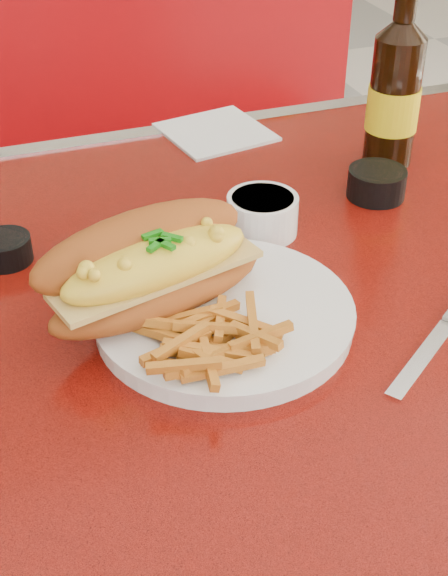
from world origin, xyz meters
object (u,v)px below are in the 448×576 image
object	(u,v)px
diner_table	(258,410)
gravy_ramekin	(262,214)
fork	(273,297)
sauce_cup_left	(5,248)
mac_hoagie	(151,266)
sauce_cup_right	(377,182)
beer_bottle	(395,90)
knife	(445,328)
dinner_plate	(224,315)
booth_bench_far	(111,269)

from	to	relation	value
diner_table	gravy_ramekin	xyz separation A→B (m)	(0.04, 0.10, 0.18)
fork	sauce_cup_left	xyz separation A→B (m)	(-0.22, 0.18, -0.00)
mac_hoagie	gravy_ramekin	distance (m)	0.19
gravy_ramekin	sauce_cup_right	xyz separation A→B (m)	(0.16, 0.03, -0.00)
gravy_ramekin	beer_bottle	world-z (taller)	beer_bottle
fork	knife	size ratio (longest dim) A/B	0.83
mac_hoagie	knife	size ratio (longest dim) A/B	1.43
gravy_ramekin	sauce_cup_right	size ratio (longest dim) A/B	0.94
sauce_cup_left	knife	xyz separation A→B (m)	(0.36, -0.26, -0.01)
dinner_plate	mac_hoagie	xyz separation A→B (m)	(-0.06, 0.03, 0.05)
sauce_cup_right	gravy_ramekin	bearing A→B (deg)	-169.06
dinner_plate	sauce_cup_right	world-z (taller)	sauce_cup_right
fork	gravy_ramekin	bearing A→B (deg)	-49.60
dinner_plate	sauce_cup_right	xyz separation A→B (m)	(0.25, 0.17, 0.01)
diner_table	mac_hoagie	world-z (taller)	mac_hoagie
sauce_cup_left	beer_bottle	xyz separation A→B (m)	(0.49, 0.07, 0.08)
diner_table	sauce_cup_right	bearing A→B (deg)	33.80
fork	knife	distance (m)	0.16
gravy_ramekin	sauce_cup_right	world-z (taller)	gravy_ramekin
booth_bench_far	dinner_plate	distance (m)	0.98
diner_table	booth_bench_far	xyz separation A→B (m)	(0.00, 0.81, -0.32)
sauce_cup_left	diner_table	bearing A→B (deg)	-31.37
mac_hoagie	beer_bottle	world-z (taller)	beer_bottle
diner_table	knife	distance (m)	0.24
dinner_plate	sauce_cup_left	distance (m)	0.25
beer_bottle	diner_table	bearing A→B (deg)	-140.58
dinner_plate	mac_hoagie	world-z (taller)	mac_hoagie
fork	gravy_ramekin	size ratio (longest dim) A/B	1.62
mac_hoagie	gravy_ramekin	xyz separation A→B (m)	(0.15, 0.11, -0.03)
dinner_plate	beer_bottle	world-z (taller)	beer_bottle
mac_hoagie	sauce_cup_right	world-z (taller)	mac_hoagie
booth_bench_far	gravy_ramekin	bearing A→B (deg)	-86.60
mac_hoagie	fork	distance (m)	0.12
fork	sauce_cup_right	size ratio (longest dim) A/B	1.53
dinner_plate	fork	size ratio (longest dim) A/B	2.11
gravy_ramekin	sauce_cup_left	bearing A→B (deg)	172.27
diner_table	dinner_plate	bearing A→B (deg)	-144.41
diner_table	fork	distance (m)	0.18
sauce_cup_right	beer_bottle	distance (m)	0.12
fork	beer_bottle	xyz separation A→B (m)	(0.26, 0.25, 0.08)
booth_bench_far	dinner_plate	xyz separation A→B (m)	(-0.05, -0.85, 0.49)
diner_table	knife	bearing A→B (deg)	-40.83
sauce_cup_left	sauce_cup_right	distance (m)	0.43
dinner_plate	mac_hoagie	distance (m)	0.08
dinner_plate	fork	world-z (taller)	same
sauce_cup_left	beer_bottle	world-z (taller)	beer_bottle
knife	fork	bearing A→B (deg)	114.72
booth_bench_far	dinner_plate	bearing A→B (deg)	-93.58
diner_table	fork	xyz separation A→B (m)	(-0.00, -0.04, 0.18)
diner_table	mac_hoagie	size ratio (longest dim) A/B	5.24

